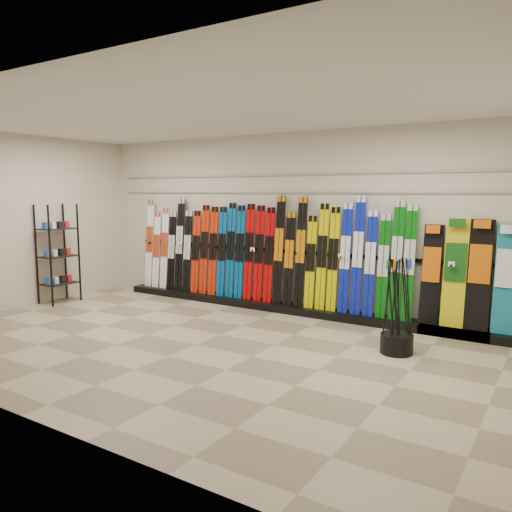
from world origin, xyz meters
The scene contains 12 objects.
floor centered at (0.00, 0.00, 0.00)m, with size 8.00×8.00×0.00m, color #85745B.
back_wall centered at (0.00, 2.50, 1.50)m, with size 8.00×8.00×0.00m, color beige.
left_wall centered at (-4.00, 0.00, 1.50)m, with size 5.00×5.00×0.00m, color beige.
ceiling centered at (0.00, 0.00, 3.00)m, with size 8.00×8.00×0.00m, color silver.
ski_rack_base centered at (0.22, 2.28, 0.06)m, with size 8.00×0.40×0.12m, color black.
skis centered at (-0.42, 2.31, 0.95)m, with size 5.36×0.19×1.84m.
snowboards centered at (3.09, 2.36, 0.87)m, with size 1.56×0.24×1.59m.
accessory_rack centered at (-3.75, 0.69, 0.90)m, with size 0.40×0.60×1.79m, color black.
pole_bin centered at (2.36, 1.07, 0.12)m, with size 0.41×0.41×0.25m, color black.
ski_poles centered at (2.36, 1.02, 0.61)m, with size 0.34×0.36×1.18m.
slatwall_rail_0 centered at (0.00, 2.48, 2.00)m, with size 7.60×0.02×0.03m, color gray.
slatwall_rail_1 centered at (0.00, 2.48, 2.30)m, with size 7.60×0.02×0.03m, color gray.
Camera 1 is at (4.09, -5.00, 2.01)m, focal length 35.00 mm.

